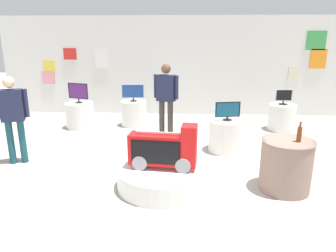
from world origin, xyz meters
name	(u,v)px	position (x,y,z in m)	size (l,w,h in m)	color
ground_plane	(167,187)	(0.00, 0.00, 0.00)	(30.00, 30.00, 0.00)	#B2ADA3
back_wall_display	(177,66)	(0.01, 4.83, 1.42)	(10.26, 0.13, 2.83)	silver
main_display_pedestal	(163,177)	(-0.07, 0.02, 0.16)	(1.42, 1.42, 0.32)	silver
novelty_firetruck_tv	(164,151)	(-0.05, 0.01, 0.60)	(1.05, 0.43, 0.70)	gray
display_pedestal_left_rear	(282,117)	(2.67, 3.26, 0.32)	(0.66, 0.66, 0.65)	silver
tv_on_left_rear	(284,97)	(2.67, 3.26, 0.85)	(0.40, 0.21, 0.37)	black
display_pedestal_center_rear	(134,113)	(-1.07, 3.46, 0.32)	(0.66, 0.66, 0.65)	silver
tv_on_center_rear	(133,92)	(-1.07, 3.46, 0.90)	(0.59, 0.17, 0.44)	black
display_pedestal_right_rear	(226,136)	(1.11, 1.68, 0.32)	(0.72, 0.72, 0.65)	silver
tv_on_right_rear	(228,110)	(1.11, 1.67, 0.85)	(0.50, 0.18, 0.37)	black
display_pedestal_far_right	(80,115)	(-2.41, 3.19, 0.32)	(0.70, 0.70, 0.65)	silver
tv_on_far_right	(78,92)	(-2.41, 3.18, 0.93)	(0.54, 0.21, 0.50)	black
side_table_round	(286,165)	(1.80, 0.02, 0.41)	(0.79, 0.79, 0.80)	gray
bottle_on_side_table	(299,134)	(1.92, -0.04, 0.92)	(0.07, 0.07, 0.30)	brown
shopper_browsing_near_truck	(13,114)	(-2.82, 0.84, 0.94)	(0.54, 0.31, 1.61)	#194751
shopper_browsing_rear	(166,97)	(-0.14, 2.12, 1.01)	(0.53, 0.32, 1.72)	#38332D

